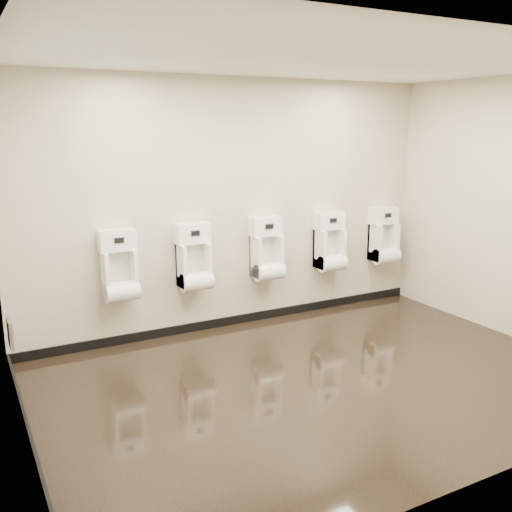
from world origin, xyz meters
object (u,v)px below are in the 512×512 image
Objects in this scene: urinal_0 at (119,271)px; urinal_1 at (194,262)px; urinal_4 at (384,240)px; access_panel at (10,333)px; urinal_2 at (267,253)px; urinal_3 at (330,246)px.

urinal_1 is (0.82, 0.00, 0.00)m from urinal_0.
urinal_0 is at bearing 180.00° from urinal_4.
urinal_0 is at bearing 180.00° from urinal_1.
urinal_2 reaches higher than access_panel.
urinal_3 is 0.85m from urinal_4.
urinal_2 is at bearing 180.00° from urinal_4.
urinal_1 is 1.00× the size of urinal_2.
urinal_3 is 1.00× the size of urinal_4.
urinal_0 is 1.00× the size of urinal_4.
urinal_1 is (1.92, 0.42, 0.34)m from access_panel.
urinal_1 is 1.00× the size of urinal_4.
urinal_3 is (3.71, 0.42, 0.34)m from access_panel.
urinal_0 is 1.72m from urinal_2.
urinal_0 reaches higher than access_panel.
urinal_2 and urinal_4 have the same top height.
access_panel is at bearing -174.69° from urinal_4.
urinal_4 reaches higher than access_panel.
urinal_0 is 1.00× the size of urinal_3.
urinal_1 and urinal_2 have the same top height.
urinal_1 is at bearing 180.00° from urinal_4.
access_panel is 0.35× the size of urinal_4.
urinal_2 is (0.90, 0.00, 0.00)m from urinal_1.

